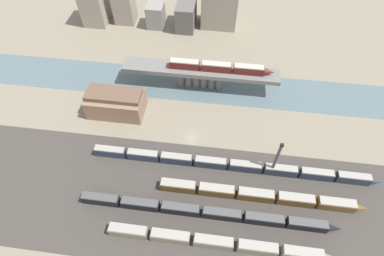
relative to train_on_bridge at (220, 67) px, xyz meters
The scene contains 16 objects.
ground_plane 31.05m from the train_on_bridge, 105.69° to the right, with size 400.00×400.00×0.00m, color gray.
railbed_yard 53.69m from the train_on_bridge, 98.60° to the right, with size 280.00×42.00×0.01m, color #423D38.
river_water 13.47m from the train_on_bridge, behind, with size 320.00×19.24×0.01m, color slate.
bridge 8.81m from the train_on_bridge, behind, with size 63.19×8.12×9.27m.
train_on_bridge is the anchor object (origin of this frame).
train_yard_near 65.42m from the train_on_bridge, 86.01° to the right, with size 64.54×2.86×3.89m.
train_yard_mid 56.83m from the train_on_bridge, 89.87° to the right, with size 78.58×2.69×3.61m.
train_yard_far 52.07m from the train_on_bridge, 71.21° to the right, with size 64.37×3.03×3.82m.
train_yard_outer 40.23m from the train_on_bridge, 79.60° to the right, with size 96.04×2.61×3.74m.
warehouse_building 42.77m from the train_on_bridge, 154.44° to the right, with size 21.07×11.86×10.08m.
signal_tower 43.98m from the train_on_bridge, 62.20° to the right, with size 1.00×0.94×16.82m.
city_block_far_left 77.86m from the train_on_bridge, 147.70° to the left, with size 11.55×13.54×20.97m, color gray.
city_block_left 67.56m from the train_on_bridge, 139.56° to the left, with size 9.97×9.23×19.50m, color gray.
city_block_center 54.82m from the train_on_bridge, 129.92° to the left, with size 8.24×9.47×11.19m, color gray.
city_block_right 47.55m from the train_on_bridge, 114.69° to the left, with size 9.00×15.75×12.54m, color #605B56.
city_block_far_right 46.74m from the train_on_bridge, 94.27° to the left, with size 17.33×11.87×17.16m, color gray.
Camera 1 is at (8.57, -64.46, 88.21)m, focal length 28.00 mm.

